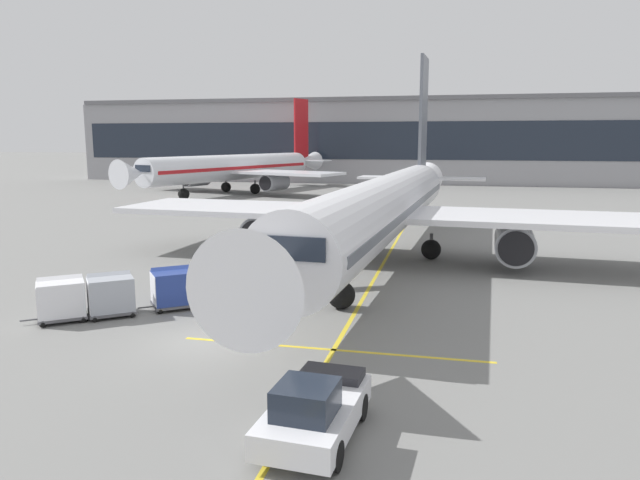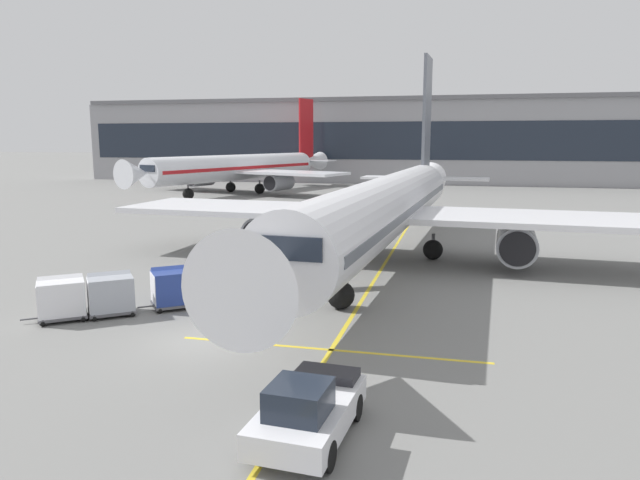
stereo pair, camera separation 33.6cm
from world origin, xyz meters
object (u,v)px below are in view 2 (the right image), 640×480
object	(u,v)px
baggage_cart_fourth	(61,298)
parked_airplane	(388,206)
pushback_tug	(308,410)
safety_cone_wingtip	(299,253)
baggage_cart_lead	(221,281)
baggage_cart_third	(111,293)
safety_cone_engine_keepout	(275,258)
ground_crew_by_carts	(205,283)
distant_airplane	(241,168)
ground_crew_by_loader	(284,283)
baggage_cart_second	(174,287)
belt_loader	(275,274)

from	to	relation	value
baggage_cart_fourth	parked_airplane	bearing A→B (deg)	52.95
pushback_tug	safety_cone_wingtip	distance (m)	23.98
pushback_tug	safety_cone_wingtip	size ratio (longest dim) A/B	6.19
parked_airplane	safety_cone_wingtip	xyz separation A→B (m)	(-5.82, -1.06, -3.21)
parked_airplane	pushback_tug	bearing A→B (deg)	-88.05
baggage_cart_lead	baggage_cart_third	distance (m)	5.16
baggage_cart_lead	pushback_tug	world-z (taller)	baggage_cart_lead
safety_cone_engine_keepout	safety_cone_wingtip	size ratio (longest dim) A/B	1.00
parked_airplane	ground_crew_by_carts	distance (m)	14.74
safety_cone_engine_keepout	baggage_cart_lead	bearing A→B (deg)	-88.87
baggage_cart_lead	baggage_cart_third	bearing A→B (deg)	-139.97
parked_airplane	baggage_cart_lead	size ratio (longest dim) A/B	17.73
baggage_cart_lead	ground_crew_by_carts	world-z (taller)	baggage_cart_lead
baggage_cart_lead	baggage_cart_third	size ratio (longest dim) A/B	1.00
baggage_cart_lead	baggage_cart_fourth	size ratio (longest dim) A/B	1.00
safety_cone_engine_keepout	parked_airplane	bearing A→B (deg)	21.36
baggage_cart_lead	distant_airplane	world-z (taller)	distant_airplane
ground_crew_by_loader	distant_airplane	distance (m)	59.79
baggage_cart_second	ground_crew_by_carts	world-z (taller)	baggage_cart_second
baggage_cart_third	safety_cone_wingtip	xyz separation A→B (m)	(4.88, 14.23, -0.64)
safety_cone_engine_keepout	baggage_cart_second	bearing A→B (deg)	-98.21
baggage_cart_lead	ground_crew_by_loader	size ratio (longest dim) A/B	1.52
baggage_cart_third	pushback_tug	xyz separation A→B (m)	(11.52, -8.81, -0.17)
distant_airplane	pushback_tug	bearing A→B (deg)	-67.65
baggage_cart_third	parked_airplane	bearing A→B (deg)	55.02
parked_airplane	ground_crew_by_loader	distance (m)	12.42
ground_crew_by_carts	baggage_cart_third	bearing A→B (deg)	-140.22
safety_cone_wingtip	belt_loader	bearing A→B (deg)	-82.68
baggage_cart_second	pushback_tug	bearing A→B (deg)	-48.59
baggage_cart_third	safety_cone_engine_keepout	distance (m)	13.15
baggage_cart_lead	baggage_cart_fourth	distance (m)	7.21
ground_crew_by_carts	distant_airplane	distance (m)	59.30
baggage_cart_third	baggage_cart_fourth	xyz separation A→B (m)	(-1.71, -1.14, 0.00)
ground_crew_by_carts	distant_airplane	bearing A→B (deg)	109.29
belt_loader	ground_crew_by_loader	bearing A→B (deg)	-62.22
baggage_cart_lead	pushback_tug	bearing A→B (deg)	-58.03
baggage_cart_third	ground_crew_by_carts	distance (m)	4.34
baggage_cart_fourth	ground_crew_by_carts	world-z (taller)	baggage_cart_fourth
baggage_cart_second	distant_airplane	size ratio (longest dim) A/B	0.06
baggage_cart_second	safety_cone_wingtip	distance (m)	12.78
ground_crew_by_carts	baggage_cart_lead	bearing A→B (deg)	41.38
baggage_cart_lead	ground_crew_by_loader	xyz separation A→B (m)	(3.11, 0.38, -0.00)
parked_airplane	ground_crew_by_loader	bearing A→B (deg)	-107.43
baggage_cart_lead	ground_crew_by_carts	xyz separation A→B (m)	(-0.61, -0.54, -0.00)
baggage_cart_second	safety_cone_wingtip	size ratio (longest dim) A/B	3.61
belt_loader	baggage_cart_lead	world-z (taller)	belt_loader
distant_airplane	baggage_cart_third	bearing A→B (deg)	-74.54
baggage_cart_second	distant_airplane	world-z (taller)	distant_airplane
baggage_cart_third	distant_airplane	distance (m)	60.96
parked_airplane	safety_cone_engine_keepout	xyz separation A→B (m)	(-6.93, -2.71, -3.22)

